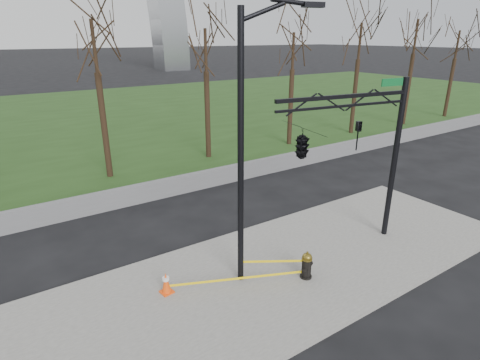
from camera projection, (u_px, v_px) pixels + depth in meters
ground at (283, 270)px, 12.89m from camera, size 500.00×500.00×0.00m
sidewalk at (283, 269)px, 12.87m from camera, size 18.00×6.00×0.10m
grass_strip at (77, 118)px, 36.29m from camera, size 120.00×40.00×0.06m
guardrail at (178, 185)px, 18.98m from camera, size 60.00×0.30×0.90m
tree_row at (211, 83)px, 22.80m from camera, size 54.39×4.00×9.34m
fire_hydrant at (307, 265)px, 12.22m from camera, size 0.57×0.40×0.92m
traffic_cone at (166, 283)px, 11.51m from camera, size 0.40×0.40×0.68m
street_light at (248, 136)px, 10.76m from camera, size 2.35×0.77×8.21m
traffic_signal_mast at (322, 141)px, 12.43m from camera, size 5.04×2.54×6.00m
caution_tape at (250, 273)px, 11.98m from camera, size 4.00×1.72×0.46m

